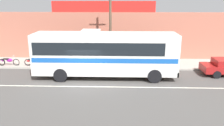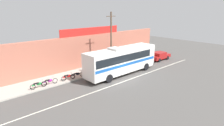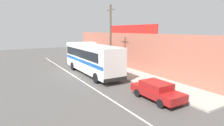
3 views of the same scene
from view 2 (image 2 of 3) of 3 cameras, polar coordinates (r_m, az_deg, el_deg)
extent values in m
plane|color=#4F4C49|center=(23.90, 2.66, -4.93)|extent=(70.00, 70.00, 0.00)
cube|color=#A8A399|center=(27.59, -4.95, -1.89)|extent=(30.00, 3.60, 0.14)
cube|color=#B26651|center=(28.67, -7.67, 3.55)|extent=(30.00, 0.70, 4.80)
cube|color=red|center=(28.73, -6.27, 9.60)|extent=(10.38, 0.12, 1.10)
cube|color=silver|center=(23.38, 4.05, -5.43)|extent=(30.00, 0.14, 0.01)
cube|color=silver|center=(25.21, 2.98, 0.96)|extent=(11.05, 2.53, 3.10)
cube|color=black|center=(24.77, 2.27, 2.01)|extent=(9.72, 2.55, 0.96)
cube|color=#1956B2|center=(25.29, 2.97, 0.31)|extent=(10.83, 2.54, 0.36)
cube|color=black|center=(29.14, 10.68, 3.70)|extent=(0.04, 2.27, 1.40)
cube|color=black|center=(29.57, 10.48, 0.26)|extent=(0.12, 2.53, 0.36)
cube|color=silver|center=(24.07, 1.17, 4.34)|extent=(1.40, 1.77, 0.24)
cylinder|color=black|center=(29.02, 6.55, -0.09)|extent=(1.04, 0.32, 1.04)
cylinder|color=black|center=(27.60, 10.19, -1.10)|extent=(1.04, 0.32, 1.04)
cylinder|color=black|center=(24.40, -4.56, -3.21)|extent=(1.04, 0.32, 1.04)
cylinder|color=black|center=(22.69, -0.92, -4.68)|extent=(1.04, 0.32, 1.04)
cube|color=maroon|center=(33.67, 14.18, 1.96)|extent=(4.26, 1.79, 0.56)
cube|color=maroon|center=(33.47, 14.14, 2.79)|extent=(2.21, 1.61, 0.48)
cube|color=black|center=(34.15, 14.92, 2.94)|extent=(0.21, 1.50, 0.34)
cylinder|color=black|center=(35.19, 14.14, 2.06)|extent=(0.62, 0.20, 0.62)
cylinder|color=black|center=(34.32, 16.46, 1.53)|extent=(0.62, 0.20, 0.62)
cylinder|color=black|center=(33.22, 11.75, 1.39)|extent=(0.62, 0.20, 0.62)
cylinder|color=black|center=(32.29, 14.14, 0.81)|extent=(0.62, 0.20, 0.62)
cylinder|color=brown|center=(26.71, -0.26, 6.64)|extent=(0.22, 0.22, 8.06)
cylinder|color=brown|center=(26.36, -0.27, 14.01)|extent=(1.60, 0.10, 0.10)
torus|color=black|center=(24.63, -9.11, -3.35)|extent=(0.62, 0.06, 0.62)
torus|color=black|center=(24.00, -11.73, -4.03)|extent=(0.62, 0.06, 0.62)
cylinder|color=silver|center=(24.50, -9.30, -2.73)|extent=(0.34, 0.04, 0.65)
cylinder|color=silver|center=(24.34, -9.53, -2.07)|extent=(0.03, 0.56, 0.03)
ellipsoid|color=black|center=(24.28, -10.29, -3.25)|extent=(0.56, 0.22, 0.34)
cube|color=black|center=(24.10, -10.91, -3.14)|extent=(0.52, 0.20, 0.10)
ellipsoid|color=black|center=(23.98, -11.63, -3.68)|extent=(0.36, 0.14, 0.16)
torus|color=black|center=(22.59, -19.81, -5.98)|extent=(0.62, 0.06, 0.62)
torus|color=black|center=(22.20, -22.88, -6.71)|extent=(0.62, 0.06, 0.62)
cylinder|color=silver|center=(22.46, -20.08, -5.31)|extent=(0.34, 0.04, 0.65)
cylinder|color=silver|center=(22.32, -20.39, -4.61)|extent=(0.03, 0.56, 0.03)
ellipsoid|color=#237F38|center=(22.34, -21.22, -5.88)|extent=(0.56, 0.22, 0.34)
cube|color=black|center=(22.21, -21.96, -5.76)|extent=(0.52, 0.20, 0.10)
ellipsoid|color=#237F38|center=(22.16, -22.77, -6.34)|extent=(0.36, 0.14, 0.16)
torus|color=black|center=(24.10, -11.84, -3.95)|extent=(0.62, 0.06, 0.62)
torus|color=black|center=(23.55, -14.42, -4.60)|extent=(0.62, 0.06, 0.62)
cylinder|color=silver|center=(23.96, -12.04, -3.31)|extent=(0.34, 0.04, 0.65)
cylinder|color=silver|center=(23.81, -12.30, -2.64)|extent=(0.03, 0.56, 0.03)
ellipsoid|color=red|center=(23.79, -13.01, -3.83)|extent=(0.56, 0.22, 0.34)
cube|color=black|center=(23.62, -13.63, -3.71)|extent=(0.52, 0.20, 0.10)
ellipsoid|color=red|center=(23.53, -14.32, -4.25)|extent=(0.36, 0.14, 0.16)
torus|color=black|center=(23.15, -16.88, -5.17)|extent=(0.62, 0.06, 0.62)
torus|color=black|center=(22.67, -19.94, -5.92)|extent=(0.62, 0.06, 0.62)
cylinder|color=silver|center=(23.01, -17.12, -4.52)|extent=(0.34, 0.04, 0.65)
cylinder|color=silver|center=(22.87, -17.41, -3.82)|extent=(0.03, 0.56, 0.03)
ellipsoid|color=#991E8C|center=(22.86, -18.28, -5.09)|extent=(0.56, 0.22, 0.34)
cube|color=black|center=(22.71, -19.02, -4.97)|extent=(0.52, 0.20, 0.10)
ellipsoid|color=#991E8C|center=(22.64, -19.84, -5.56)|extent=(0.36, 0.14, 0.16)
cylinder|color=navy|center=(26.61, -7.86, -1.65)|extent=(0.13, 0.13, 0.76)
cylinder|color=navy|center=(26.47, -7.63, -1.74)|extent=(0.13, 0.13, 0.76)
cylinder|color=#2D7A4C|center=(26.35, -7.80, -0.32)|extent=(0.30, 0.30, 0.57)
sphere|color=tan|center=(26.23, -7.83, 0.56)|extent=(0.21, 0.21, 0.21)
cylinder|color=#2D7A4C|center=(26.50, -8.05, -0.17)|extent=(0.08, 0.08, 0.52)
cylinder|color=#2D7A4C|center=(26.18, -7.55, -0.35)|extent=(0.08, 0.08, 0.52)
camera|label=1|loc=(18.57, 48.97, 2.78)|focal=37.13mm
camera|label=3|loc=(37.95, 35.41, 8.14)|focal=29.15mm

